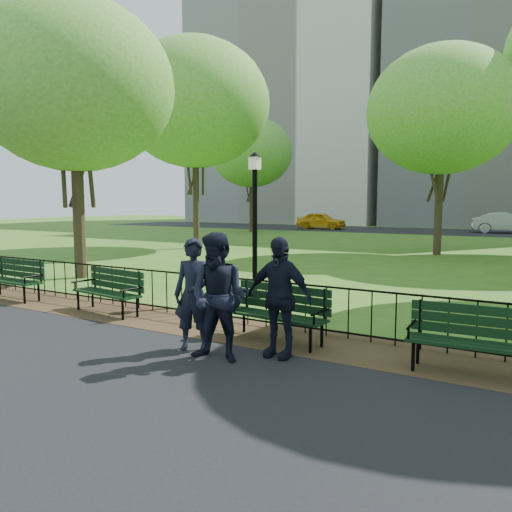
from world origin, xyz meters
The scene contains 19 objects.
ground centered at (0.00, 0.00, 0.00)m, with size 120.00×120.00×0.00m, color #366B1C.
dirt_strip centered at (0.00, 1.50, 0.01)m, with size 60.00×1.60×0.01m, color #3B2618.
far_street centered at (0.00, 35.00, 0.01)m, with size 70.00×9.00×0.01m, color black.
iron_fence centered at (0.00, 2.00, 0.50)m, with size 24.06×0.06×1.00m.
apartment_west centered at (-22.00, 48.00, 13.00)m, with size 22.00×15.00×26.00m, color silver.
park_bench_main centered at (0.07, 1.28, 0.63)m, with size 1.99×0.73×1.03m.
park_bench_left_a centered at (-3.62, 1.41, 0.58)m, with size 1.83×0.77×1.01m.
park_bench_left_b centered at (-6.77, 1.33, 0.59)m, with size 1.83×0.61×1.03m.
park_bench_right_a centered at (3.50, 1.24, 0.58)m, with size 1.81×0.64×1.01m.
lamppost centered at (-1.69, 4.08, 1.89)m, with size 0.31×0.31×3.48m.
tree_near_w centered at (-8.17, 4.45, 5.76)m, with size 5.95×5.95×8.29m.
tree_mid_w centered at (-11.14, 14.18, 7.13)m, with size 7.37×7.37×10.27m.
tree_far_c centered at (-0.04, 17.07, 6.23)m, with size 6.44×6.44×8.98m.
tree_far_w centered at (-15.97, 27.50, 6.12)m, with size 6.33×6.33×8.82m.
person_left centered at (-0.48, 0.21, 0.90)m, with size 0.64×0.42×1.77m, color black.
person_mid centered at (0.17, -0.05, 0.96)m, with size 0.92×0.48×1.89m, color black.
person_right centered at (0.82, 0.58, 0.92)m, with size 1.06×0.44×1.81m, color black.
taxi centered at (-12.74, 33.68, 0.73)m, with size 1.69×4.19×1.43m, color #ECAC13.
sedan_silver centered at (1.33, 35.27, 0.78)m, with size 1.63×4.68×1.54m, color #989B9F.
Camera 1 is at (4.27, -5.91, 2.34)m, focal length 35.00 mm.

